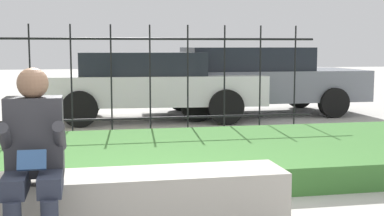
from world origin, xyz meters
name	(u,v)px	position (x,y,z in m)	size (l,w,h in m)	color
stone_bench	(126,208)	(-0.11, 0.00, 0.21)	(2.43, 0.51, 0.47)	#ADA89E
person_seated_reader	(34,155)	(-0.73, -0.29, 0.70)	(0.42, 0.73, 1.27)	black
grass_berm	(121,160)	(0.00, 2.06, 0.14)	(8.26, 2.72, 0.27)	#3D7533
iron_fence	(111,81)	(0.00, 3.96, 0.90)	(6.26, 0.03, 1.73)	black
car_parked_center	(150,83)	(0.85, 6.31, 0.71)	(4.32, 2.13, 1.30)	silver
car_parked_right	(251,79)	(3.03, 6.75, 0.74)	(4.50, 1.97, 1.39)	slate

